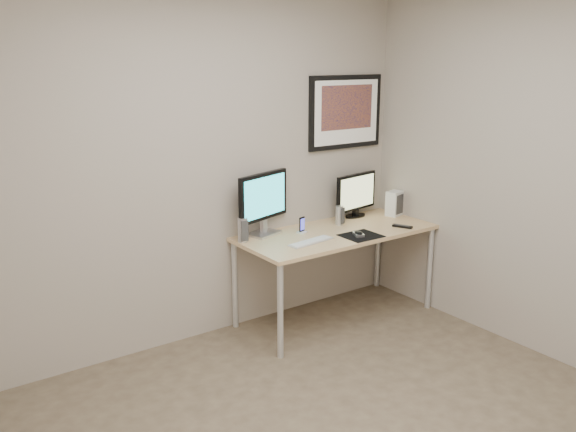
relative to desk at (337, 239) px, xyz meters
The scene contains 13 objects.
room 1.66m from the desk, 137.99° to the right, with size 3.60×3.60×3.60m.
desk is the anchor object (origin of this frame).
framed_art 1.07m from the desk, 43.46° to the left, with size 0.75×0.04×0.60m.
monitor_large 0.67m from the desk, 154.21° to the left, with size 0.52×0.24×0.48m.
monitor_tv 0.55m from the desk, 30.67° to the left, with size 0.48×0.14×0.38m.
speaker_left 0.79m from the desk, 166.02° to the left, with size 0.07×0.07×0.19m, color silver.
speaker_right 0.24m from the desk, 44.11° to the left, with size 0.06×0.06×0.16m, color silver.
phone_dock 0.31m from the desk, 155.85° to the left, with size 0.06×0.06×0.13m, color black.
keyboard 0.38m from the desk, 160.99° to the right, with size 0.39×0.10×0.01m, color silver.
mousepad 0.23m from the desk, 72.62° to the right, with size 0.29×0.26×0.00m, color black.
mouse 0.22m from the desk, 76.16° to the right, with size 0.06×0.11×0.04m, color black.
remote 0.55m from the desk, 24.30° to the right, with size 0.04×0.16×0.02m, color black.
fan_unit 0.75m from the desk, ahead, with size 0.14×0.10×0.21m, color silver.
Camera 1 is at (-2.00, -2.19, 2.08)m, focal length 38.00 mm.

